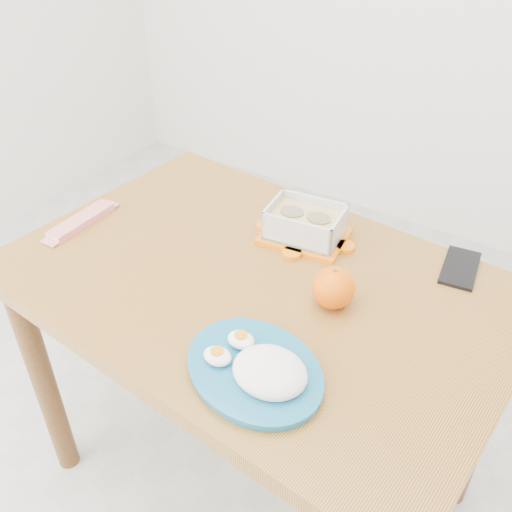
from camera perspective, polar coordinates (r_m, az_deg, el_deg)
The scene contains 6 objects.
dining_table at distance 1.30m, azimuth 0.00°, elevation -6.11°, with size 1.13×0.80×0.75m.
food_container at distance 1.34m, azimuth 4.91°, elevation 3.22°, with size 0.21×0.17×0.08m.
orange_fruit at distance 1.15m, azimuth 7.75°, elevation -3.18°, with size 0.09×0.09×0.09m, color #F15504.
rice_plate at distance 1.01m, azimuth 0.30°, elevation -11.12°, with size 0.34×0.34×0.07m.
candy_bar at distance 1.46m, azimuth -17.07°, elevation 3.40°, with size 0.18×0.05×0.02m, color red.
smartphone at distance 1.33m, azimuth 19.73°, elevation -1.11°, with size 0.07×0.14×0.01m, color black.
Camera 1 is at (0.54, -0.61, 1.52)m, focal length 40.00 mm.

